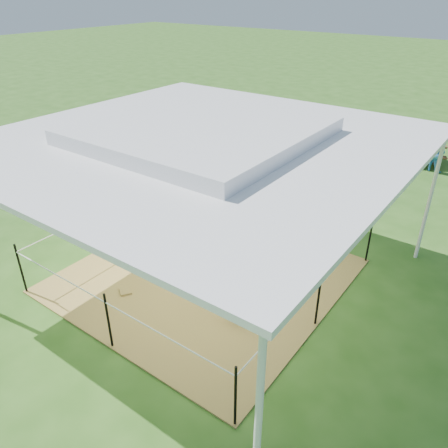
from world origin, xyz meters
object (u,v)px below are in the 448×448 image
Objects in this scene: straw_bale at (159,237)px; distant_person at (436,153)px; green_bottle at (124,242)px; woman at (159,203)px; picnic_table_near at (416,152)px; pony at (249,249)px; foal at (238,307)px.

straw_bale is 8.58m from distant_person.
straw_bale reaches higher than green_bottle.
picnic_table_near is at bearing 156.82° from woman.
pony reaches higher than green_bottle.
picnic_table_near is 1.40× the size of distant_person.
green_bottle is at bearing 157.09° from foal.
foal reaches higher than straw_bale.
woman is at bearing 113.00° from pony.
picnic_table_near is at bearing 70.80° from straw_bale.
green_bottle is 0.18× the size of picnic_table_near.
picnic_table_near is (0.27, 9.14, 0.03)m from foal.
woman is 4.32× the size of green_bottle.
green_bottle is (-0.65, -0.45, -0.89)m from woman.
distant_person is (0.92, 8.73, 0.26)m from foal.
woman reaches higher than picnic_table_near.
distant_person reaches higher than picnic_table_near.
foal is (0.60, -1.23, -0.24)m from pony.
straw_bale is 0.83× the size of woman.
picnic_table_near is (2.77, 8.23, -0.73)m from woman.
green_bottle is 0.25× the size of distant_person.
straw_bale is at bearing 146.08° from foal.
green_bottle is 3.18m from foal.
woman is (0.10, 0.00, 0.80)m from straw_bale.
picnic_table_near is (0.87, 7.90, -0.21)m from pony.
distant_person is (4.06, 8.27, 0.38)m from green_bottle.
distant_person is (1.52, 7.50, 0.02)m from pony.
foal is (2.59, -0.91, 0.04)m from straw_bale.
green_bottle is 0.23× the size of pony.
green_bottle is 2.68m from pony.
woman reaches higher than straw_bale.
straw_bale is 0.89× the size of distant_person.
foal is at bearing -19.28° from straw_bale.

